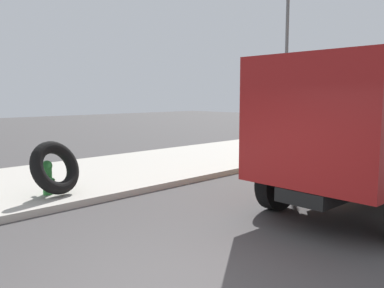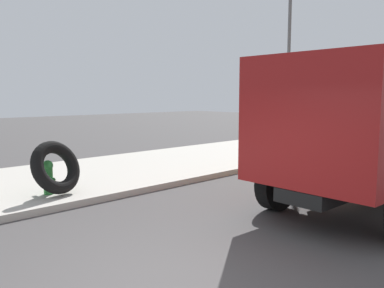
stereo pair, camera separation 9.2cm
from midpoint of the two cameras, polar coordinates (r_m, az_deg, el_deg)
fire_hydrant at (r=9.36m, az=-20.23°, el=-4.39°), size 0.24×0.53×0.76m
loose_tire at (r=9.22m, az=-19.23°, el=-3.20°), size 1.36×1.03×1.23m
street_light_pole at (r=15.34m, az=13.14°, el=10.82°), size 0.12×0.12×6.52m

